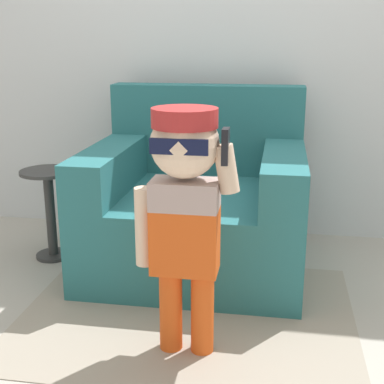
# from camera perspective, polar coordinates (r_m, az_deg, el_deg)

# --- Properties ---
(ground_plane) EXTENTS (10.00, 10.00, 0.00)m
(ground_plane) POSITION_cam_1_polar(r_m,az_deg,el_deg) (2.83, 1.61, -9.50)
(ground_plane) COLOR #ADA89E
(wall_back) EXTENTS (10.00, 0.05, 2.60)m
(wall_back) POSITION_cam_1_polar(r_m,az_deg,el_deg) (3.38, 3.81, 17.38)
(wall_back) COLOR silver
(wall_back) RESTS_ON ground_plane
(armchair) EXTENTS (1.13, 1.03, 0.96)m
(armchair) POSITION_cam_1_polar(r_m,az_deg,el_deg) (2.94, 0.60, -1.54)
(armchair) COLOR #286B70
(armchair) RESTS_ON ground_plane
(person_child) EXTENTS (0.40, 0.30, 0.98)m
(person_child) POSITION_cam_1_polar(r_m,az_deg,el_deg) (2.00, -0.69, -0.37)
(person_child) COLOR #E05119
(person_child) RESTS_ON ground_plane
(side_table) EXTENTS (0.30, 0.30, 0.52)m
(side_table) POSITION_cam_1_polar(r_m,az_deg,el_deg) (3.13, -14.92, -1.41)
(side_table) COLOR #333333
(side_table) RESTS_ON ground_plane
(rug) EXTENTS (1.51, 1.20, 0.01)m
(rug) POSITION_cam_1_polar(r_m,az_deg,el_deg) (2.52, -0.49, -12.82)
(rug) COLOR #9E9384
(rug) RESTS_ON ground_plane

